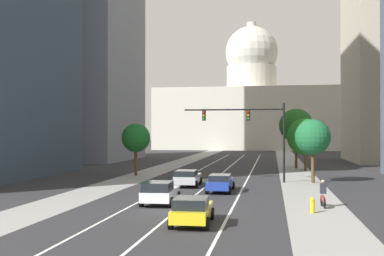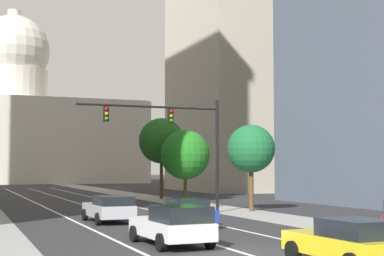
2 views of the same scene
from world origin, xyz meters
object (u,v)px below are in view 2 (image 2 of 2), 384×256
at_px(car_silver, 109,208).
at_px(street_tree_mid_right, 251,149).
at_px(traffic_signal_mast, 176,131).
at_px(car_blue, 186,211).
at_px(car_white, 173,225).
at_px(street_tree_near_right, 185,155).
at_px(street_tree_far_right, 162,141).
at_px(capitol_building, 12,129).
at_px(car_yellow, 348,242).

height_order(car_silver, street_tree_mid_right, street_tree_mid_right).
bearing_deg(traffic_signal_mast, car_silver, -140.33).
distance_m(car_blue, street_tree_mid_right, 11.48).
relative_size(car_white, street_tree_near_right, 0.70).
relative_size(street_tree_far_right, street_tree_mid_right, 1.31).
bearing_deg(capitol_building, car_yellow, -89.14).
xyz_separation_m(car_silver, street_tree_near_right, (11.13, 17.88, 3.34)).
relative_size(car_yellow, street_tree_mid_right, 0.71).
distance_m(car_silver, street_tree_mid_right, 12.36).
xyz_separation_m(car_white, street_tree_mid_right, (10.90, 14.83, 3.42)).
xyz_separation_m(capitol_building, street_tree_mid_right, (9.31, -86.30, -6.66)).
distance_m(capitol_building, car_silver, 91.56).
height_order(car_silver, street_tree_far_right, street_tree_far_right).
bearing_deg(car_blue, street_tree_far_right, -15.58).
bearing_deg(car_silver, car_blue, -135.58).
height_order(traffic_signal_mast, street_tree_near_right, traffic_signal_mast).
distance_m(car_white, traffic_signal_mast, 16.19).
relative_size(car_yellow, street_tree_near_right, 0.66).
bearing_deg(capitol_building, traffic_signal_mast, -87.50).
xyz_separation_m(car_white, street_tree_far_right, (10.24, 32.09, 4.71)).
bearing_deg(car_yellow, street_tree_near_right, -15.34).
height_order(car_yellow, car_blue, car_yellow).
bearing_deg(street_tree_far_right, street_tree_mid_right, -87.81).
height_order(car_blue, street_tree_near_right, street_tree_near_right).
distance_m(car_yellow, car_white, 7.04).
distance_m(car_white, street_tree_mid_right, 18.72).
bearing_deg(car_silver, capitol_building, -2.72).
bearing_deg(street_tree_far_right, car_white, -107.70).
bearing_deg(car_blue, street_tree_near_right, -20.58).
height_order(street_tree_far_right, street_tree_near_right, street_tree_far_right).
distance_m(car_silver, car_white, 10.15).
bearing_deg(capitol_building, car_silver, -91.00).
height_order(capitol_building, car_blue, capitol_building).
bearing_deg(car_silver, car_white, 178.31).
distance_m(car_blue, street_tree_far_right, 26.42).
distance_m(street_tree_far_right, street_tree_near_right, 4.39).
xyz_separation_m(car_silver, traffic_signal_mast, (5.37, 4.45, 4.55)).
relative_size(car_white, traffic_signal_mast, 0.47).
relative_size(car_yellow, street_tree_far_right, 0.54).
xyz_separation_m(car_silver, car_white, (0.01, -10.15, 0.02)).
xyz_separation_m(car_blue, car_white, (-3.19, -7.08, 0.07)).
distance_m(car_blue, street_tree_near_right, 22.66).
relative_size(car_silver, traffic_signal_mast, 0.47).
relative_size(capitol_building, car_blue, 10.68).
relative_size(car_blue, street_tree_mid_right, 0.81).
relative_size(car_yellow, traffic_signal_mast, 0.44).
bearing_deg(car_white, street_tree_far_right, -20.17).
relative_size(traffic_signal_mast, street_tree_near_right, 1.50).
bearing_deg(car_blue, street_tree_mid_right, -44.71).
bearing_deg(street_tree_mid_right, capitol_building, 96.16).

